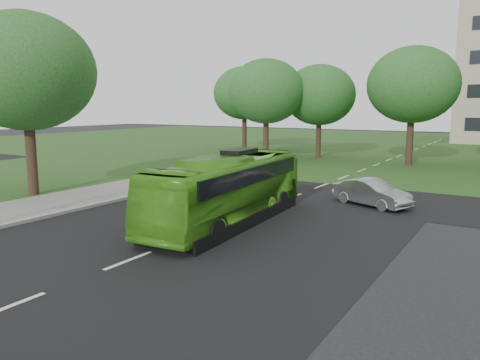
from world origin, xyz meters
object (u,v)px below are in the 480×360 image
at_px(bus, 228,190).
at_px(sedan, 372,193).
at_px(tree_park_a, 266,91).
at_px(tree_side_near, 25,72).
at_px(tree_park_c, 413,85).
at_px(tree_park_b, 320,95).
at_px(tree_park_f, 244,93).

height_order(bus, sedan, bus).
relative_size(tree_park_a, tree_side_near, 0.92).
bearing_deg(tree_park_a, tree_park_c, 10.94).
relative_size(tree_park_a, tree_park_c, 0.94).
bearing_deg(tree_side_near, tree_park_b, 75.97).
distance_m(tree_park_a, tree_park_f, 9.78).
relative_size(tree_park_b, tree_park_f, 0.95).
xyz_separation_m(tree_park_b, sedan, (10.19, -18.37, -5.07)).
bearing_deg(tree_park_b, bus, -76.15).
height_order(tree_park_a, tree_park_b, tree_park_a).
distance_m(tree_park_b, tree_side_near, 25.82).
height_order(tree_park_c, bus, tree_park_c).
distance_m(tree_park_f, tree_side_near, 28.81).
bearing_deg(tree_park_f, tree_park_c, -15.04).
bearing_deg(tree_side_near, sedan, 22.07).
xyz_separation_m(tree_park_a, tree_side_near, (-2.78, -21.32, 0.52)).
height_order(tree_park_a, bus, tree_park_a).
distance_m(tree_park_a, tree_side_near, 21.50).
height_order(tree_park_a, tree_side_near, tree_side_near).
xyz_separation_m(tree_park_f, sedan, (20.25, -21.88, -5.44)).
bearing_deg(tree_park_a, tree_park_f, 132.26).
xyz_separation_m(tree_park_c, tree_side_near, (-14.62, -23.61, 0.14)).
xyz_separation_m(tree_park_c, bus, (-2.28, -23.23, -4.99)).
relative_size(tree_park_a, bus, 0.89).
distance_m(tree_side_near, bus, 13.37).
bearing_deg(tree_park_f, tree_park_a, -47.74).
bearing_deg(bus, tree_park_c, 80.50).
height_order(tree_park_a, tree_park_c, tree_park_c).
distance_m(tree_park_a, bus, 23.47).
bearing_deg(bus, tree_park_f, 115.91).
bearing_deg(tree_park_c, tree_park_a, -169.06).
xyz_separation_m(tree_park_a, bus, (9.56, -20.94, -4.61)).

